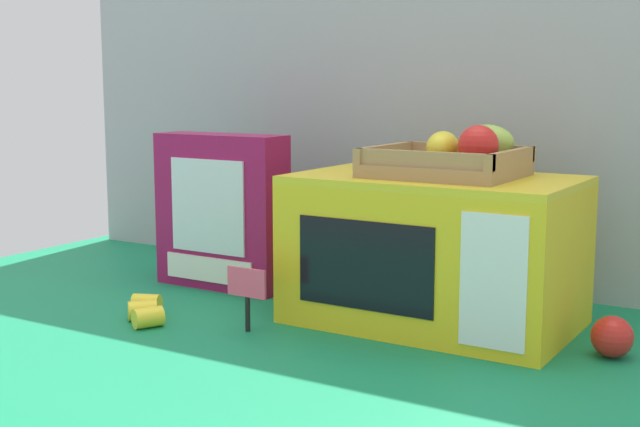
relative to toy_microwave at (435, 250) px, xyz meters
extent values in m
plane|color=#147A4C|center=(-0.17, 0.00, -0.12)|extent=(1.70, 1.70, 0.00)
cube|color=#A0A3A8|center=(-0.17, 0.27, 0.28)|extent=(1.61, 0.03, 0.79)
cube|color=yellow|center=(0.00, 0.00, -0.01)|extent=(0.43, 0.27, 0.22)
cube|color=yellow|center=(0.00, 0.00, 0.11)|extent=(0.43, 0.27, 0.01)
cube|color=black|center=(-0.05, -0.14, -0.01)|extent=(0.23, 0.01, 0.13)
cube|color=white|center=(0.15, -0.14, -0.01)|extent=(0.10, 0.01, 0.19)
cube|color=#A37F51|center=(0.01, 0.00, 0.13)|extent=(0.22, 0.19, 0.02)
cube|color=#A37F51|center=(0.01, -0.09, 0.15)|extent=(0.22, 0.01, 0.02)
cube|color=#A37F51|center=(0.01, 0.09, 0.15)|extent=(0.22, 0.01, 0.02)
cube|color=#A37F51|center=(-0.09, 0.00, 0.15)|extent=(0.01, 0.19, 0.02)
cube|color=#A37F51|center=(0.12, 0.00, 0.15)|extent=(0.01, 0.19, 0.02)
ellipsoid|color=#9EC647|center=(0.05, 0.07, 0.17)|extent=(0.09, 0.06, 0.06)
ellipsoid|color=yellow|center=(0.01, -0.01, 0.16)|extent=(0.06, 0.09, 0.05)
sphere|color=red|center=(0.07, -0.02, 0.17)|extent=(0.06, 0.06, 0.06)
sphere|color=#72287F|center=(0.06, 0.06, 0.16)|extent=(0.05, 0.05, 0.05)
cube|color=#99144C|center=(-0.44, 0.02, 0.03)|extent=(0.26, 0.08, 0.29)
cube|color=silver|center=(-0.44, -0.03, 0.04)|extent=(0.16, 0.00, 0.17)
cube|color=white|center=(-0.44, -0.03, -0.08)|extent=(0.20, 0.00, 0.05)
cylinder|color=black|center=(-0.22, -0.20, -0.09)|extent=(0.01, 0.01, 0.06)
cube|color=#F44C6B|center=(-0.22, -0.20, -0.04)|extent=(0.07, 0.00, 0.05)
cylinder|color=yellow|center=(-0.43, -0.20, -0.10)|extent=(0.05, 0.05, 0.03)
cylinder|color=yellow|center=(-0.41, -0.24, -0.10)|extent=(0.05, 0.05, 0.03)
cylinder|color=yellow|center=(-0.37, -0.26, -0.10)|extent=(0.05, 0.05, 0.03)
sphere|color=red|center=(0.28, -0.03, -0.09)|extent=(0.06, 0.06, 0.06)
camera|label=1|loc=(0.54, -1.23, 0.26)|focal=48.07mm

